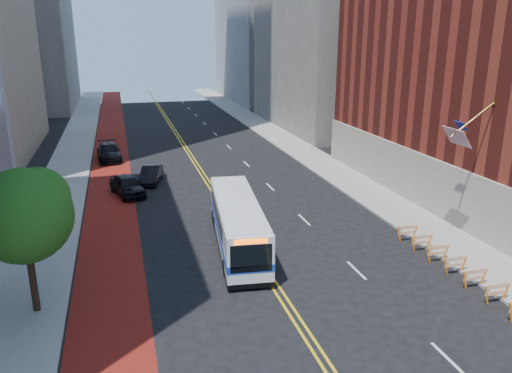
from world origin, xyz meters
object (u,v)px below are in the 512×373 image
object	(u,v)px
car_c	(109,152)
transit_bus	(237,223)
street_tree	(25,212)
car_a	(127,185)
car_b	(151,174)

from	to	relation	value
car_c	transit_bus	bearing A→B (deg)	-77.39
street_tree	car_c	xyz separation A→B (m)	(3.01, 29.40, -4.11)
transit_bus	car_a	distance (m)	13.69
street_tree	transit_bus	distance (m)	12.03
street_tree	car_a	xyz separation A→B (m)	(4.47, 16.95, -4.12)
transit_bus	car_b	bearing A→B (deg)	111.16
street_tree	car_c	size ratio (longest dim) A/B	1.21
street_tree	car_a	size ratio (longest dim) A/B	1.45
car_a	car_b	distance (m)	3.69
street_tree	transit_bus	xyz separation A→B (m)	(10.55, 4.71, -3.35)
transit_bus	car_a	size ratio (longest dim) A/B	2.40
car_b	street_tree	bearing A→B (deg)	-94.24
transit_bus	car_c	distance (m)	25.83
car_b	transit_bus	bearing A→B (deg)	-61.43
car_b	car_a	bearing A→B (deg)	-110.24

